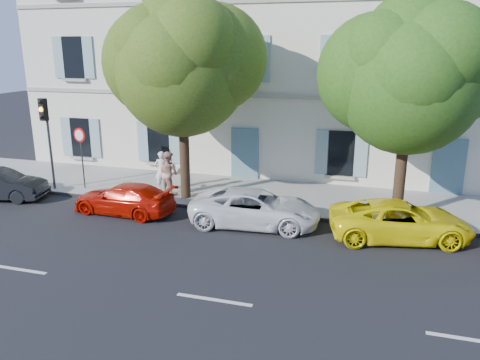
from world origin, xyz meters
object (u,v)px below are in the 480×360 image
(pedestrian_b, at_px, (168,173))
(car_yellow_supercar, at_px, (400,221))
(road_sign, at_px, (81,145))
(car_white_coupe, at_px, (255,208))
(tree_right, at_px, (409,83))
(car_red_coupe, at_px, (124,199))
(tree_left, at_px, (182,71))
(pedestrian_a, at_px, (162,171))
(traffic_light, at_px, (46,124))

(pedestrian_b, bearing_deg, car_yellow_supercar, -170.23)
(car_yellow_supercar, relative_size, road_sign, 1.71)
(pedestrian_b, bearing_deg, car_white_coupe, 175.88)
(car_yellow_supercar, bearing_deg, tree_right, -10.26)
(car_red_coupe, xyz_separation_m, tree_right, (9.93, 2.00, 4.38))
(car_white_coupe, xyz_separation_m, tree_right, (4.84, 1.80, 4.31))
(car_white_coupe, xyz_separation_m, tree_left, (-3.44, 1.86, 4.60))
(car_yellow_supercar, distance_m, pedestrian_a, 9.94)
(traffic_light, bearing_deg, tree_left, 5.92)
(car_yellow_supercar, relative_size, pedestrian_b, 2.51)
(car_yellow_supercar, xyz_separation_m, tree_right, (-0.04, 1.66, 4.32))
(traffic_light, bearing_deg, pedestrian_a, 14.96)
(tree_left, relative_size, road_sign, 2.96)
(car_yellow_supercar, height_order, tree_right, tree_right)
(pedestrian_a, bearing_deg, road_sign, -11.39)
(traffic_light, bearing_deg, car_red_coupe, -18.53)
(tree_right, relative_size, pedestrian_a, 4.37)
(car_white_coupe, height_order, pedestrian_a, pedestrian_a)
(pedestrian_a, bearing_deg, tree_right, 152.50)
(tree_right, distance_m, traffic_light, 14.39)
(road_sign, relative_size, pedestrian_a, 1.56)
(traffic_light, bearing_deg, road_sign, 22.55)
(tree_left, bearing_deg, car_red_coupe, -128.76)
(car_red_coupe, xyz_separation_m, pedestrian_a, (0.32, 2.68, 0.43))
(traffic_light, distance_m, pedestrian_a, 5.19)
(road_sign, relative_size, pedestrian_b, 1.47)
(car_red_coupe, distance_m, car_yellow_supercar, 9.98)
(car_yellow_supercar, xyz_separation_m, pedestrian_b, (-9.14, 1.90, 0.43))
(road_sign, bearing_deg, tree_left, 1.28)
(car_white_coupe, height_order, car_yellow_supercar, car_white_coupe)
(car_yellow_supercar, relative_size, tree_right, 0.61)
(car_red_coupe, distance_m, pedestrian_a, 2.74)
(road_sign, bearing_deg, pedestrian_b, 4.25)
(car_yellow_supercar, xyz_separation_m, road_sign, (-13.05, 1.61, 1.44))
(road_sign, height_order, pedestrian_a, road_sign)
(tree_right, relative_size, road_sign, 2.80)
(traffic_light, relative_size, pedestrian_a, 2.29)
(tree_left, relative_size, pedestrian_a, 4.61)
(car_red_coupe, relative_size, pedestrian_a, 2.32)
(car_red_coupe, height_order, traffic_light, traffic_light)
(tree_left, distance_m, pedestrian_a, 4.48)
(traffic_light, bearing_deg, pedestrian_b, 8.88)
(tree_left, bearing_deg, tree_right, -0.44)
(pedestrian_b, bearing_deg, road_sign, 25.79)
(road_sign, height_order, pedestrian_b, road_sign)
(car_red_coupe, height_order, tree_left, tree_left)
(road_sign, xyz_separation_m, pedestrian_b, (3.91, 0.29, -1.02))
(car_white_coupe, bearing_deg, road_sign, 73.20)
(car_red_coupe, height_order, pedestrian_b, pedestrian_b)
(traffic_light, height_order, pedestrian_a, traffic_light)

